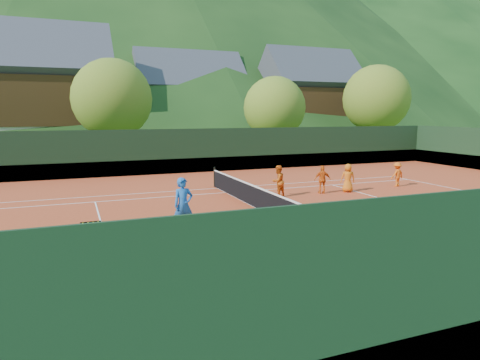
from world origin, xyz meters
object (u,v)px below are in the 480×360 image
object	(u,v)px
student_c	(348,178)
chalet_left	(38,96)
student_d	(397,174)
student_b	(322,180)
tennis_net	(259,198)
chalet_mid	(189,105)
coach	(183,205)
ball_hopper	(91,233)
chalet_right	(309,103)
student_a	(278,181)

from	to	relation	value
student_c	chalet_left	world-z (taller)	chalet_left
student_d	student_b	bearing A→B (deg)	-5.96
tennis_net	chalet_mid	world-z (taller)	chalet_mid
coach	student_c	distance (m)	10.62
coach	ball_hopper	distance (m)	3.51
student_b	chalet_mid	bearing A→B (deg)	-75.34
student_b	coach	bearing A→B (deg)	45.18
student_c	chalet_right	bearing A→B (deg)	-93.35
student_d	tennis_net	bearing A→B (deg)	4.83
student_b	chalet_right	world-z (taller)	chalet_right
student_a	ball_hopper	size ratio (longest dim) A/B	1.54
student_b	tennis_net	distance (m)	4.94
chalet_left	chalet_right	bearing A→B (deg)	0.00
student_d	coach	bearing A→B (deg)	9.96
student_a	tennis_net	distance (m)	2.94
student_d	ball_hopper	xyz separation A→B (m)	(-16.36, -6.38, 0.07)
chalet_mid	chalet_left	bearing A→B (deg)	-165.96
student_b	chalet_mid	distance (m)	32.22
student_a	chalet_mid	bearing A→B (deg)	-119.32
student_b	chalet_left	xyz separation A→B (m)	(-14.47, 27.90, 4.91)
ball_hopper	student_a	bearing A→B (deg)	34.67
coach	ball_hopper	xyz separation A→B (m)	(-3.05, -1.71, -0.20)
chalet_right	chalet_left	bearing A→B (deg)	-180.00
student_a	tennis_net	bearing A→B (deg)	25.12
coach	ball_hopper	bearing A→B (deg)	-158.37
student_b	student_c	xyz separation A→B (m)	(1.44, -0.12, 0.02)
student_b	student_d	size ratio (longest dim) A/B	1.06
student_c	chalet_mid	size ratio (longest dim) A/B	0.12
student_a	chalet_right	bearing A→B (deg)	-145.03
coach	student_a	distance (m)	7.30
student_d	chalet_right	bearing A→B (deg)	-120.24
student_d	chalet_left	world-z (taller)	chalet_left
student_b	chalet_left	world-z (taller)	chalet_left
student_c	student_a	bearing A→B (deg)	20.81
student_d	chalet_mid	world-z (taller)	chalet_mid
chalet_right	tennis_net	bearing A→B (deg)	-123.69
coach	ball_hopper	size ratio (longest dim) A/B	1.89
student_a	chalet_left	xyz separation A→B (m)	(-11.99, 27.85, 4.85)
student_d	chalet_right	world-z (taller)	chalet_right
student_d	chalet_mid	xyz separation A→B (m)	(-3.48, 31.60, 4.30)
coach	student_d	xyz separation A→B (m)	(13.30, 4.67, -0.27)
student_a	coach	bearing A→B (deg)	15.11
student_d	tennis_net	world-z (taller)	student_d
tennis_net	ball_hopper	xyz separation A→B (m)	(-6.88, -3.98, 0.25)
student_b	chalet_right	distance (m)	32.25
ball_hopper	chalet_left	xyz separation A→B (m)	(-3.12, 33.98, 4.88)
coach	chalet_mid	xyz separation A→B (m)	(9.82, 36.27, 4.03)
student_b	ball_hopper	world-z (taller)	student_b
ball_hopper	student_b	bearing A→B (deg)	28.19
student_a	ball_hopper	distance (m)	10.78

